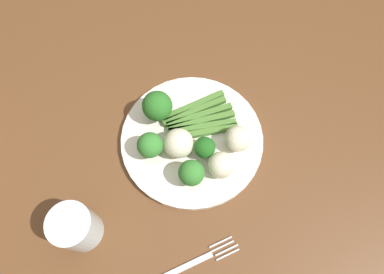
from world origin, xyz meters
name	(u,v)px	position (x,y,z in m)	size (l,w,h in m)	color
ground_plane	(193,197)	(0.00, 0.00, -0.01)	(6.00, 6.00, 0.02)	tan
dining_table	(194,135)	(0.00, 0.00, 0.63)	(1.19, 1.04, 0.73)	brown
plate	(192,139)	(0.05, -0.02, 0.74)	(0.28, 0.28, 0.01)	silver
asparagus_bundle	(200,119)	(0.02, 0.01, 0.75)	(0.09, 0.15, 0.01)	#47752D
broccoli_outer_edge	(150,145)	(0.07, -0.10, 0.78)	(0.05, 0.05, 0.06)	#609E3D
broccoli_back	(191,173)	(0.13, -0.03, 0.78)	(0.05, 0.05, 0.06)	#609E3D
broccoli_front_left	(157,106)	(-0.01, -0.07, 0.79)	(0.06, 0.06, 0.07)	#568E33
broccoli_right	(205,147)	(0.09, 0.00, 0.78)	(0.04, 0.04, 0.05)	#4C7F2B
cauliflower_edge	(179,143)	(0.07, -0.05, 0.78)	(0.06, 0.06, 0.06)	beige
cauliflower_front	(221,165)	(0.13, 0.02, 0.77)	(0.05, 0.05, 0.05)	beige
cauliflower_back_right	(238,139)	(0.08, 0.07, 0.77)	(0.05, 0.05, 0.05)	beige
fork	(195,262)	(0.28, -0.06, 0.73)	(0.05, 0.17, 0.00)	silver
water_glass	(76,227)	(0.19, -0.25, 0.78)	(0.07, 0.07, 0.09)	silver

